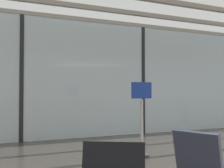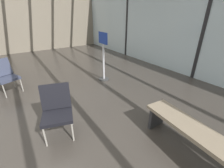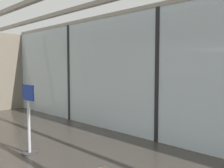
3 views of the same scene
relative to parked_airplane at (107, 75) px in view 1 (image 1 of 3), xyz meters
name	(u,v)px [view 1 (image 1 of 3)]	position (x,y,z in m)	size (l,w,h in m)	color
glass_curtain_wall	(143,80)	(-0.73, -4.52, -0.40)	(14.00, 0.08, 3.20)	silver
window_mullion_0	(21,78)	(-4.23, -4.52, -0.40)	(0.10, 0.12, 3.20)	black
window_mullion_1	(143,80)	(-0.73, -4.52, -0.40)	(0.10, 0.12, 3.20)	black
parked_airplane	(107,75)	(0.00, 0.00, 0.00)	(12.20, 4.01, 4.01)	#B2BCD6
lounge_chair_0	(203,167)	(-2.95, -9.59, -1.51)	(0.67, 0.64, 0.87)	#33384C
info_sign	(142,121)	(-2.21, -7.05, -1.33)	(0.44, 0.32, 1.44)	#333333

